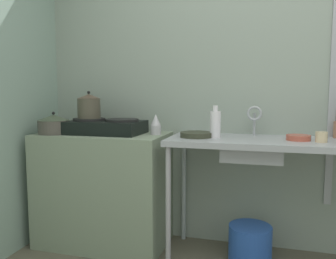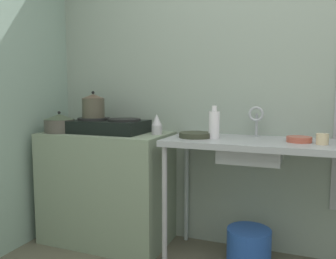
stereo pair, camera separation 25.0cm
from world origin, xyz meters
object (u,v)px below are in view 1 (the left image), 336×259
at_px(pot_on_left_burner, 89,106).
at_px(percolator, 156,125).
at_px(small_bowl_on_drainboard, 298,138).
at_px(faucet, 254,116).
at_px(stove, 106,127).
at_px(cup_by_rack, 321,137).
at_px(bucket_on_floor, 250,244).
at_px(sink_basin, 252,149).
at_px(frying_pan, 196,135).
at_px(pot_beside_stove, 54,124).
at_px(bottle_by_sink, 215,124).

distance_m(pot_on_left_burner, percolator, 0.55).
bearing_deg(small_bowl_on_drainboard, faucet, 150.82).
distance_m(stove, pot_on_left_burner, 0.21).
xyz_separation_m(cup_by_rack, bucket_on_floor, (-0.43, 0.02, -0.78)).
bearing_deg(faucet, sink_basin, -92.11).
bearing_deg(frying_pan, pot_beside_stove, -174.77).
bearing_deg(faucet, stove, -171.40).
xyz_separation_m(pot_on_left_burner, pot_beside_stove, (-0.24, -0.12, -0.14)).
distance_m(sink_basin, frying_pan, 0.40).
bearing_deg(sink_basin, frying_pan, -177.71).
relative_size(sink_basin, faucet, 1.81).
relative_size(stove, pot_on_left_burner, 2.71).
distance_m(stove, bucket_on_floor, 1.37).
xyz_separation_m(pot_on_left_burner, percolator, (0.53, 0.04, -0.14)).
height_order(faucet, frying_pan, faucet).
bearing_deg(small_bowl_on_drainboard, sink_basin, -177.32).
bearing_deg(percolator, cup_by_rack, -4.82).
relative_size(percolator, sink_basin, 0.39).
bearing_deg(stove, sink_basin, -0.46).
bearing_deg(pot_on_left_burner, faucet, 7.66).
xyz_separation_m(percolator, bucket_on_floor, (0.72, -0.07, -0.82)).
relative_size(stove, bottle_by_sink, 2.54).
bearing_deg(percolator, faucet, 9.87).
height_order(percolator, bottle_by_sink, bottle_by_sink).
height_order(pot_on_left_burner, bottle_by_sink, pot_on_left_burner).
height_order(small_bowl_on_drainboard, bottle_by_sink, bottle_by_sink).
bearing_deg(stove, pot_on_left_burner, -180.00).
bearing_deg(pot_beside_stove, sink_basin, 4.46).
relative_size(small_bowl_on_drainboard, bucket_on_floor, 0.53).
bearing_deg(bottle_by_sink, frying_pan, -176.38).
bearing_deg(stove, pot_beside_stove, -161.65).
bearing_deg(pot_beside_stove, bottle_by_sink, 5.05).
distance_m(faucet, frying_pan, 0.46).
height_order(pot_beside_stove, frying_pan, pot_beside_stove).
relative_size(pot_on_left_burner, faucet, 0.97).
bearing_deg(sink_basin, bottle_by_sink, -178.41).
distance_m(stove, percolator, 0.40).
relative_size(small_bowl_on_drainboard, bottle_by_sink, 0.69).
xyz_separation_m(sink_basin, faucet, (0.01, 0.18, 0.22)).
bearing_deg(stove, faucet, 8.60).
xyz_separation_m(pot_on_left_burner, bucket_on_floor, (1.25, -0.03, -0.96)).
xyz_separation_m(pot_beside_stove, bottle_by_sink, (1.22, 0.11, 0.02)).
relative_size(pot_on_left_burner, bottle_by_sink, 0.93).
relative_size(pot_on_left_burner, sink_basin, 0.53).
height_order(pot_beside_stove, percolator, pot_beside_stove).
height_order(pot_beside_stove, faucet, faucet).
distance_m(percolator, bucket_on_floor, 1.09).
bearing_deg(pot_beside_stove, small_bowl_on_drainboard, 4.16).
bearing_deg(faucet, frying_pan, -153.94).
distance_m(stove, small_bowl_on_drainboard, 1.40).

